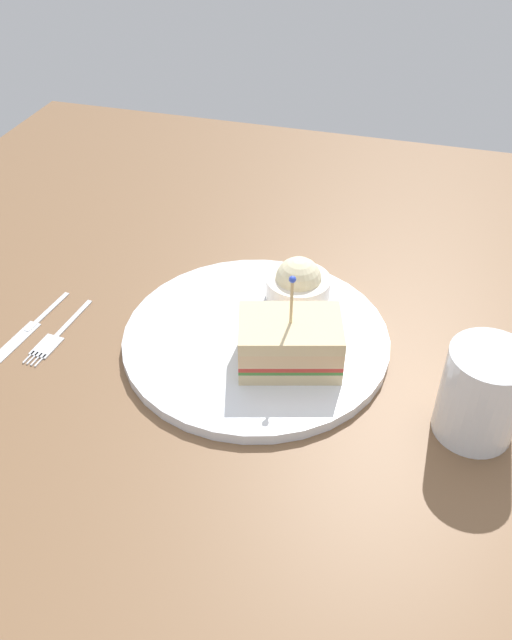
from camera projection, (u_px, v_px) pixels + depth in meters
The scene contains 7 objects.
ground_plane at pixel (256, 349), 72.77cm from camera, with size 116.31×116.31×2.00cm, color brown.
plate at pixel (256, 338), 71.75cm from camera, with size 29.13×29.13×1.22cm, color white.
sandwich_half_center at pixel (290, 342), 66.24cm from camera, with size 9.56×11.88×10.91cm.
coleslaw_bowl at pixel (298, 284), 75.11cm from camera, with size 7.43×7.43×5.35cm.
drink_glass at pixel (480, 398), 59.81cm from camera, with size 7.51×7.51×9.53cm.
fork at pixel (54, 338), 72.47cm from camera, with size 12.00×2.52×0.35cm.
knife at pixel (29, 329), 73.70cm from camera, with size 13.12×2.59×0.35cm.
Camera 1 is at (52.20, 14.89, 47.57)cm, focal length 36.64 mm.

